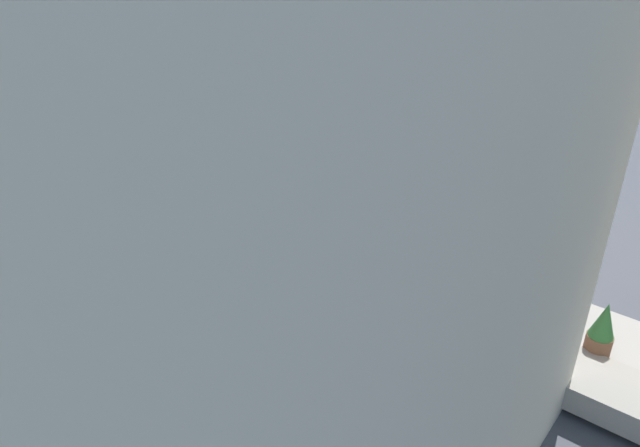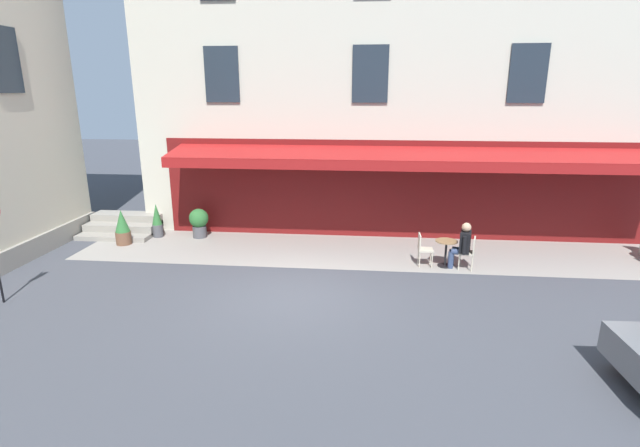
{
  "view_description": "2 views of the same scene",
  "coord_description": "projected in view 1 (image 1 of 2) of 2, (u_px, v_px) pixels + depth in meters",
  "views": [
    {
      "loc": [
        7.4,
        -13.15,
        7.29
      ],
      "look_at": [
        0.12,
        -4.09,
        1.05
      ],
      "focal_mm": 33.61,
      "sensor_mm": 36.0,
      "label": 1
    },
    {
      "loc": [
        -1.61,
        10.25,
        4.72
      ],
      "look_at": [
        -0.28,
        -3.34,
        0.86
      ],
      "focal_mm": 26.48,
      "sensor_mm": 36.0,
      "label": 2
    }
  ],
  "objects": [
    {
      "name": "ground_plane",
      "position": [
        409.0,
        201.0,
        16.56
      ],
      "size": [
        70.0,
        70.0,
        0.0
      ],
      "primitive_type": "plane",
      "color": "#42444C"
    },
    {
      "name": "sidewalk_cafe_terrace",
      "position": [
        238.0,
        211.0,
        16.02
      ],
      "size": [
        20.5,
        3.2,
        0.01
      ],
      "primitive_type": "cube",
      "color": "gray",
      "rests_on": "ground_plane"
    },
    {
      "name": "back_alley_steps",
      "position": [
        613.0,
        398.0,
        9.65
      ],
      "size": [
        2.4,
        1.75,
        0.6
      ],
      "color": "gray",
      "rests_on": "ground_plane"
    },
    {
      "name": "cafe_table_near_entrance",
      "position": [
        96.0,
        139.0,
        19.54
      ],
      "size": [
        0.6,
        0.6,
        0.75
      ],
      "color": "black",
      "rests_on": "ground_plane"
    },
    {
      "name": "cafe_chair_cream_corner_right",
      "position": [
        112.0,
        132.0,
        19.96
      ],
      "size": [
        0.41,
        0.41,
        0.91
      ],
      "color": "beige",
      "rests_on": "ground_plane"
    },
    {
      "name": "cafe_chair_cream_corner_left",
      "position": [
        77.0,
        141.0,
        19.14
      ],
      "size": [
        0.46,
        0.46,
        0.91
      ],
      "color": "beige",
      "rests_on": "ground_plane"
    },
    {
      "name": "cafe_table_mid_terrace",
      "position": [
        249.0,
        176.0,
        16.86
      ],
      "size": [
        0.6,
        0.6,
        0.75
      ],
      "color": "black",
      "rests_on": "ground_plane"
    },
    {
      "name": "cafe_chair_cream_facing_street",
      "position": [
        238.0,
        167.0,
        17.28
      ],
      "size": [
        0.49,
        0.49,
        0.91
      ],
      "color": "beige",
      "rests_on": "ground_plane"
    },
    {
      "name": "cafe_chair_cream_by_window",
      "position": [
        265.0,
        180.0,
        16.48
      ],
      "size": [
        0.4,
        0.4,
        0.91
      ],
      "color": "beige",
      "rests_on": "ground_plane"
    },
    {
      "name": "seated_patron_in_red",
      "position": [
        106.0,
        129.0,
        19.73
      ],
      "size": [
        0.68,
        0.56,
        1.32
      ],
      "color": "navy",
      "rests_on": "ground_plane"
    },
    {
      "name": "seated_companion_in_black",
      "position": [
        241.0,
        165.0,
        17.05
      ],
      "size": [
        0.61,
        0.65,
        1.31
      ],
      "color": "navy",
      "rests_on": "ground_plane"
    },
    {
      "name": "potted_plant_under_sign",
      "position": [
        602.0,
        330.0,
        10.7
      ],
      "size": [
        0.47,
        0.47,
        1.12
      ],
      "color": "brown",
      "rests_on": "ground_plane"
    },
    {
      "name": "potted_plant_entrance_left",
      "position": [
        468.0,
        309.0,
        11.24
      ],
      "size": [
        0.63,
        0.63,
        0.97
      ],
      "color": "#4C4C51",
      "rests_on": "ground_plane"
    },
    {
      "name": "potted_plant_entrance_right",
      "position": [
        543.0,
        337.0,
        10.51
      ],
      "size": [
        0.34,
        0.34,
        1.13
      ],
      "color": "#4C4C51",
      "rests_on": "ground_plane"
    },
    {
      "name": "parked_car_grey",
      "position": [
        276.0,
        99.0,
        22.77
      ],
      "size": [
        4.36,
        1.94,
        1.33
      ],
      "color": "slate",
      "rests_on": "ground_plane"
    }
  ]
}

